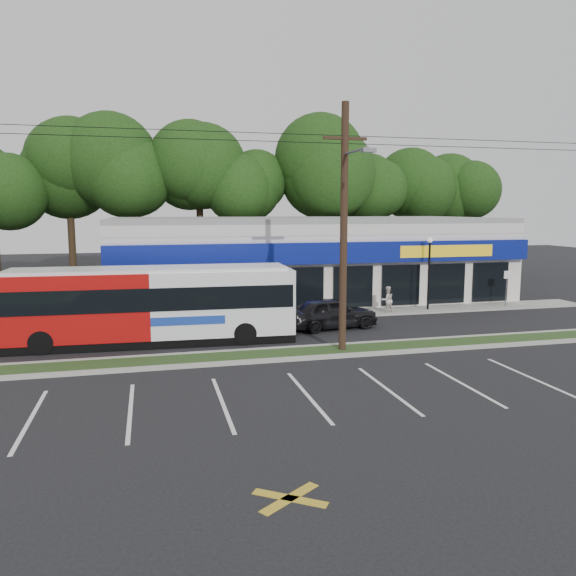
% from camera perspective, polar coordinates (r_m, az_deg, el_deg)
% --- Properties ---
extents(ground, '(120.00, 120.00, 0.00)m').
position_cam_1_polar(ground, '(21.69, -1.16, -7.61)').
color(ground, black).
rests_on(ground, ground).
extents(grass_strip, '(40.00, 1.60, 0.12)m').
position_cam_1_polar(grass_strip, '(22.62, -1.72, -6.81)').
color(grass_strip, '#203B18').
rests_on(grass_strip, ground).
extents(curb_south, '(40.00, 0.25, 0.14)m').
position_cam_1_polar(curb_south, '(21.82, -1.24, -7.33)').
color(curb_south, '#9E9E93').
rests_on(curb_south, ground).
extents(curb_north, '(40.00, 0.25, 0.14)m').
position_cam_1_polar(curb_north, '(23.42, -2.17, -6.27)').
color(curb_north, '#9E9E93').
rests_on(curb_north, ground).
extents(sidewalk, '(32.00, 2.20, 0.10)m').
position_cam_1_polar(sidewalk, '(31.45, 4.10, -2.64)').
color(sidewalk, '#9E9E93').
rests_on(sidewalk, ground).
extents(strip_mall, '(25.00, 12.55, 5.30)m').
position_cam_1_polar(strip_mall, '(37.81, 1.62, 3.15)').
color(strip_mall, silver).
rests_on(strip_mall, ground).
extents(utility_pole, '(50.00, 2.77, 10.00)m').
position_cam_1_polar(utility_pole, '(22.57, 5.35, 6.88)').
color(utility_pole, black).
rests_on(utility_pole, ground).
extents(lamp_post, '(0.30, 0.30, 4.25)m').
position_cam_1_polar(lamp_post, '(33.25, 14.15, 2.28)').
color(lamp_post, black).
rests_on(lamp_post, ground).
extents(sign_post, '(0.45, 0.10, 2.23)m').
position_cam_1_polar(sign_post, '(35.80, 21.34, 0.57)').
color(sign_post, '#59595E').
rests_on(sign_post, ground).
extents(tree_line, '(46.76, 6.76, 11.83)m').
position_cam_1_polar(tree_line, '(47.24, -3.49, 11.10)').
color(tree_line, black).
rests_on(tree_line, ground).
extents(metrobus, '(12.53, 3.13, 3.34)m').
position_cam_1_polar(metrobus, '(25.21, -13.72, -1.52)').
color(metrobus, '#AB0E0D').
rests_on(metrobus, ground).
extents(car_dark, '(4.85, 2.50, 1.58)m').
position_cam_1_polar(car_dark, '(27.74, 4.39, -2.52)').
color(car_dark, black).
rests_on(car_dark, ground).
extents(pedestrian_a, '(0.66, 0.45, 1.77)m').
position_cam_1_polar(pedestrian_a, '(27.64, 0.13, -2.33)').
color(pedestrian_a, silver).
rests_on(pedestrian_a, ground).
extents(pedestrian_b, '(0.82, 0.67, 1.56)m').
position_cam_1_polar(pedestrian_b, '(32.04, 10.05, -1.22)').
color(pedestrian_b, silver).
rests_on(pedestrian_b, ground).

